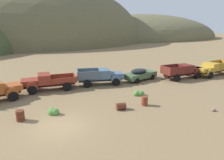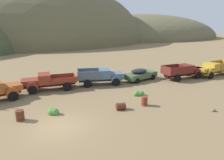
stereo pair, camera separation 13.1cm
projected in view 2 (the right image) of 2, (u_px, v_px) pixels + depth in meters
The scene contains 15 objects.
ground_plane at pixel (60, 127), 15.07m from camera, with size 300.00×300.00×0.00m, color olive.
hill_distant at pixel (43, 42), 84.81m from camera, with size 86.45×67.58×48.00m, color brown.
hill_far_left at pixel (145, 38), 108.23m from camera, with size 85.79×54.64×24.05m, color brown.
truck_rust_red at pixel (45, 82), 23.20m from camera, with size 6.18×3.10×1.89m.
truck_chalk_blue at pixel (103, 76), 25.48m from camera, with size 5.95×3.55×1.91m.
car_weathered_green at pixel (141, 74), 27.48m from camera, with size 5.21×2.67×1.57m.
truck_oxblood at pixel (185, 71), 28.31m from camera, with size 6.05×2.51×1.91m.
truck_mustard at pixel (212, 69), 29.62m from camera, with size 6.59×2.62×1.91m.
oil_drum_spare at pixel (144, 101), 18.92m from camera, with size 0.61×0.61×0.86m.
oil_drum_tipped at pixel (121, 106), 18.04m from camera, with size 0.94×0.79×0.61m.
oil_drum_foreground at pixel (20, 115), 15.97m from camera, with size 0.67×0.67×0.84m.
bush_lone_scrub at pixel (53, 112), 17.14m from camera, with size 0.90×0.84×0.71m.
bush_near_barrel at pixel (29, 86), 24.59m from camera, with size 0.64×0.60×0.54m.
bush_back_edge at pixel (139, 94), 21.66m from camera, with size 1.17×0.85×0.66m.
rock_flat at pixel (213, 110), 17.73m from camera, with size 0.40×0.35×0.24m, color #795B56.
Camera 2 is at (-2.81, -13.88, 7.29)m, focal length 33.03 mm.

